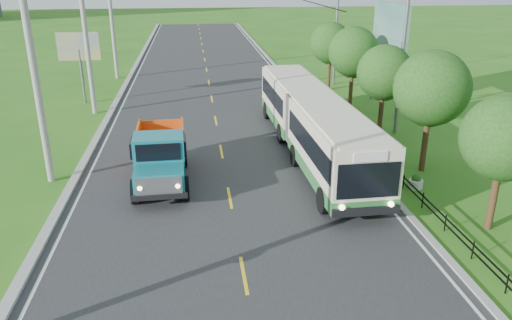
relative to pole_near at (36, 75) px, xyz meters
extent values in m
plane|color=#266818|center=(8.26, -9.00, -5.09)|extent=(240.00, 240.00, 0.00)
cube|color=#28282B|center=(8.26, 11.00, -5.08)|extent=(14.00, 120.00, 0.02)
cube|color=#9E9E99|center=(1.06, 11.00, -5.02)|extent=(0.40, 120.00, 0.15)
cube|color=#9E9E99|center=(15.41, 11.00, -5.04)|extent=(0.30, 120.00, 0.10)
cube|color=silver|center=(1.61, 11.00, -5.07)|extent=(0.12, 120.00, 0.00)
cube|color=silver|center=(14.91, 11.00, -5.07)|extent=(0.12, 120.00, 0.00)
cube|color=yellow|center=(8.26, -9.00, -5.07)|extent=(0.12, 2.20, 0.00)
cube|color=black|center=(16.26, 5.00, -4.79)|extent=(0.04, 40.00, 0.60)
cylinder|color=gray|center=(-0.04, 0.00, -0.09)|extent=(0.32, 0.32, 10.00)
cylinder|color=gray|center=(-0.04, 12.00, -0.09)|extent=(0.32, 0.32, 10.00)
cylinder|color=gray|center=(-0.04, 24.00, -0.09)|extent=(0.32, 0.32, 10.00)
cylinder|color=#382314|center=(18.06, -7.00, -3.61)|extent=(0.28, 0.28, 2.97)
sphere|color=#194513|center=(18.06, -7.00, -1.38)|extent=(3.18, 3.18, 3.18)
sphere|color=#194513|center=(18.26, -6.50, -2.02)|extent=(2.33, 2.33, 2.33)
cylinder|color=#382314|center=(18.06, -1.00, -3.41)|extent=(0.28, 0.28, 3.36)
sphere|color=#194513|center=(18.06, -1.00, -0.89)|extent=(3.60, 3.60, 3.60)
sphere|color=#194513|center=(18.26, -0.50, -1.61)|extent=(2.64, 2.64, 2.64)
cylinder|color=#382314|center=(18.06, 5.00, -3.58)|extent=(0.28, 0.28, 3.02)
sphere|color=#194513|center=(18.06, 5.00, -1.31)|extent=(3.24, 3.24, 3.24)
sphere|color=#194513|center=(18.26, 5.50, -1.96)|extent=(2.38, 2.38, 2.38)
cylinder|color=#382314|center=(18.06, 11.00, -3.47)|extent=(0.28, 0.28, 3.25)
sphere|color=#194513|center=(18.06, 11.00, -1.03)|extent=(3.48, 3.48, 3.48)
sphere|color=#194513|center=(18.26, 11.50, -1.73)|extent=(2.55, 2.55, 2.55)
cylinder|color=#382314|center=(18.06, 17.00, -3.55)|extent=(0.28, 0.28, 3.08)
sphere|color=#194513|center=(18.06, 17.00, -1.24)|extent=(3.30, 3.30, 3.30)
sphere|color=#194513|center=(18.26, 17.50, -1.90)|extent=(2.42, 2.42, 2.42)
cylinder|color=slate|center=(19.06, 5.00, -0.59)|extent=(0.20, 0.20, 9.00)
cylinder|color=slate|center=(19.06, 19.00, -0.59)|extent=(0.20, 0.20, 9.00)
cylinder|color=silver|center=(16.86, -3.00, -4.89)|extent=(0.64, 0.64, 0.40)
sphere|color=#194513|center=(16.86, -3.00, -4.64)|extent=(0.44, 0.44, 0.44)
cylinder|color=silver|center=(16.86, 5.00, -4.89)|extent=(0.64, 0.64, 0.40)
sphere|color=#194513|center=(16.86, 5.00, -4.64)|extent=(0.44, 0.44, 0.44)
cylinder|color=silver|center=(16.86, 13.00, -4.89)|extent=(0.64, 0.64, 0.40)
sphere|color=#194513|center=(16.86, 13.00, -4.64)|extent=(0.44, 0.44, 0.44)
cylinder|color=slate|center=(-1.24, 15.00, -3.09)|extent=(0.20, 0.20, 4.00)
cube|color=yellow|center=(-1.24, 15.00, -0.89)|extent=(3.00, 0.15, 2.00)
cylinder|color=slate|center=(20.56, 8.50, -2.59)|extent=(0.24, 0.24, 5.00)
cylinder|color=slate|center=(20.56, 13.50, -2.59)|extent=(0.24, 0.24, 5.00)
cube|color=#144C47|center=(20.56, 11.00, 0.71)|extent=(0.20, 6.00, 3.00)
cube|color=#2D7136|center=(13.18, -2.33, -4.23)|extent=(2.88, 8.20, 0.60)
cube|color=beige|center=(13.18, -2.33, -2.88)|extent=(2.88, 8.20, 2.10)
cube|color=black|center=(13.18, -2.33, -2.87)|extent=(2.91, 7.55, 1.03)
cube|color=#2D7136|center=(13.00, 6.63, -4.23)|extent=(2.87, 7.66, 0.60)
cube|color=beige|center=(13.00, 6.63, -2.88)|extent=(2.87, 7.66, 2.10)
cube|color=black|center=(13.00, 6.63, -2.87)|extent=(2.90, 7.01, 1.03)
cube|color=#4C4C4C|center=(13.09, 2.29, -3.18)|extent=(2.57, 1.14, 2.59)
cube|color=black|center=(13.26, -6.42, -3.06)|extent=(2.45, 0.11, 1.41)
cylinder|color=black|center=(12.00, -4.91, -4.53)|extent=(0.37, 1.14, 1.13)
cylinder|color=black|center=(14.46, -4.86, -4.53)|extent=(0.37, 1.14, 1.13)
cylinder|color=black|center=(11.90, 0.42, -4.53)|extent=(0.37, 1.14, 1.13)
cylinder|color=black|center=(14.35, 0.47, -4.53)|extent=(0.37, 1.14, 1.13)
cylinder|color=black|center=(11.82, 4.11, -4.53)|extent=(0.37, 1.14, 1.13)
cylinder|color=black|center=(14.28, 4.16, -4.53)|extent=(0.37, 1.14, 1.13)
cylinder|color=black|center=(11.72, 9.11, -4.53)|extent=(0.37, 1.14, 1.13)
cylinder|color=black|center=(14.18, 9.16, -4.53)|extent=(0.37, 1.14, 1.13)
cube|color=#167887|center=(5.28, -3.17, -3.99)|extent=(2.14, 1.46, 1.00)
cube|color=#167887|center=(5.24, -1.67, -3.49)|extent=(2.24, 1.66, 2.00)
cube|color=black|center=(5.24, -1.67, -2.99)|extent=(2.46, 1.36, 0.70)
cube|color=black|center=(5.22, -0.87, -4.44)|extent=(1.16, 6.03, 0.25)
cube|color=#C26112|center=(5.18, 0.84, -3.44)|extent=(2.38, 3.06, 1.30)
cylinder|color=black|center=(4.22, -3.00, -4.54)|extent=(0.38, 1.11, 1.10)
cylinder|color=black|center=(6.32, -2.94, -4.54)|extent=(0.38, 1.11, 1.10)
cylinder|color=black|center=(4.12, 1.01, -4.54)|extent=(0.38, 1.11, 1.10)
cylinder|color=black|center=(6.22, 1.06, -4.54)|extent=(0.38, 1.11, 1.10)
camera|label=1|loc=(6.89, -22.94, 4.40)|focal=35.00mm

